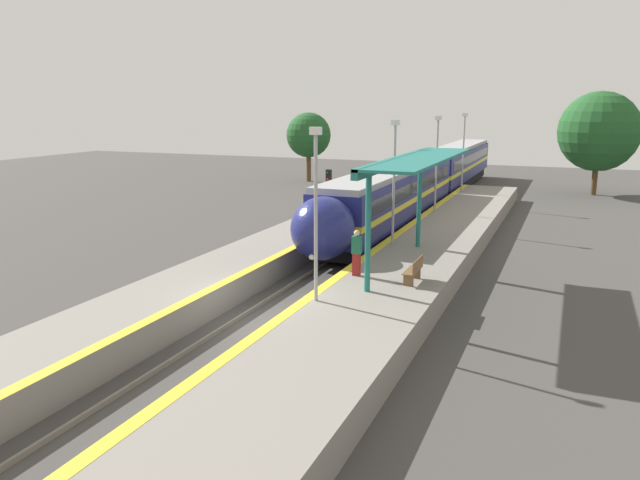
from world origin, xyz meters
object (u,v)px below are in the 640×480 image
at_px(railway_signal, 329,198).
at_px(lamppost_near, 316,204).
at_px(person_waiting, 357,252).
at_px(lamppost_farthest, 463,148).
at_px(train, 427,178).
at_px(platform_bench, 415,270).
at_px(lamppost_far, 437,158).
at_px(lamppost_mid, 394,174).

xyz_separation_m(railway_signal, lamppost_near, (4.48, -12.53, 1.79)).
relative_size(person_waiting, lamppost_farthest, 0.31).
bearing_deg(lamppost_farthest, train, -138.20).
xyz_separation_m(platform_bench, person_waiting, (-2.24, 0.07, 0.45)).
xyz_separation_m(lamppost_far, lamppost_farthest, (0.00, 9.22, 0.00)).
relative_size(train, lamppost_near, 7.63).
height_order(platform_bench, railway_signal, railway_signal).
height_order(railway_signal, lamppost_far, lamppost_far).
relative_size(train, lamppost_farthest, 7.63).
xyz_separation_m(lamppost_mid, lamppost_far, (0.00, 9.22, 0.00)).
bearing_deg(railway_signal, lamppost_mid, -36.50).
bearing_deg(railway_signal, lamppost_farthest, 73.50).
bearing_deg(train, lamppost_far, -73.88).
relative_size(person_waiting, lamppost_near, 0.31).
bearing_deg(lamppost_farthest, platform_bench, -84.19).
relative_size(railway_signal, lamppost_near, 0.70).
distance_m(train, lamppost_near, 25.92).
xyz_separation_m(person_waiting, railway_signal, (-4.71, 9.13, 0.51)).
bearing_deg(platform_bench, lamppost_farthest, 95.81).
bearing_deg(lamppost_farthest, lamppost_mid, -90.00).
xyz_separation_m(person_waiting, lamppost_far, (-0.24, 15.03, 2.30)).
xyz_separation_m(train, lamppost_far, (2.12, -7.32, 2.09)).
distance_m(railway_signal, lamppost_farthest, 15.87).
distance_m(train, lamppost_farthest, 3.52).
xyz_separation_m(lamppost_near, lamppost_mid, (0.00, 9.22, 0.00)).
relative_size(person_waiting, lamppost_far, 0.31).
height_order(platform_bench, lamppost_near, lamppost_near).
distance_m(lamppost_near, lamppost_mid, 9.22).
bearing_deg(lamppost_mid, railway_signal, 143.50).
bearing_deg(person_waiting, platform_bench, -1.69).
relative_size(train, person_waiting, 24.60).
height_order(railway_signal, lamppost_farthest, lamppost_farthest).
xyz_separation_m(platform_bench, railway_signal, (-6.95, 9.19, 0.95)).
relative_size(railway_signal, lamppost_far, 0.70).
height_order(railway_signal, lamppost_near, lamppost_near).
distance_m(train, person_waiting, 22.48).
bearing_deg(lamppost_near, train, 94.70).
distance_m(person_waiting, railway_signal, 10.28).
height_order(person_waiting, lamppost_farthest, lamppost_farthest).
distance_m(train, lamppost_far, 7.90).
relative_size(lamppost_mid, lamppost_far, 1.00).
bearing_deg(lamppost_mid, lamppost_near, -90.00).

